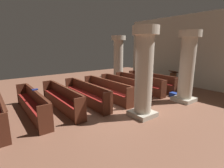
{
  "coord_description": "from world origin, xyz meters",
  "views": [
    {
      "loc": [
        5.66,
        -4.52,
        2.59
      ],
      "look_at": [
        -0.73,
        0.38,
        0.75
      ],
      "focal_mm": 27.06,
      "sensor_mm": 36.0,
      "label": 1
    }
  ],
  "objects_px": {
    "pew_row_2": "(123,86)",
    "hymn_book": "(35,90)",
    "pew_row_4": "(86,93)",
    "pillar_far_side": "(118,59)",
    "pew_row_6": "(32,103)",
    "kneeler_box_blue": "(174,95)",
    "pew_row_0": "(151,81)",
    "pillar_aisle_rear": "(144,71)",
    "pew_row_5": "(62,97)",
    "pillar_aisle_side": "(187,66)",
    "lectern": "(173,80)",
    "pew_row_1": "(138,83)",
    "pew_row_3": "(106,89)"
  },
  "relations": [
    {
      "from": "pillar_aisle_side",
      "to": "hymn_book",
      "type": "relative_size",
      "value": 15.33
    },
    {
      "from": "lectern",
      "to": "kneeler_box_blue",
      "type": "relative_size",
      "value": 2.87
    },
    {
      "from": "pew_row_0",
      "to": "pew_row_5",
      "type": "bearing_deg",
      "value": -90.0
    },
    {
      "from": "pew_row_4",
      "to": "pillar_far_side",
      "type": "distance_m",
      "value": 4.88
    },
    {
      "from": "pew_row_6",
      "to": "kneeler_box_blue",
      "type": "distance_m",
      "value": 6.66
    },
    {
      "from": "pillar_aisle_side",
      "to": "pillar_far_side",
      "type": "relative_size",
      "value": 1.0
    },
    {
      "from": "pew_row_6",
      "to": "kneeler_box_blue",
      "type": "bearing_deg",
      "value": 73.39
    },
    {
      "from": "pew_row_3",
      "to": "pew_row_5",
      "type": "distance_m",
      "value": 2.28
    },
    {
      "from": "pillar_aisle_side",
      "to": "kneeler_box_blue",
      "type": "bearing_deg",
      "value": 160.45
    },
    {
      "from": "lectern",
      "to": "pew_row_0",
      "type": "bearing_deg",
      "value": -118.88
    },
    {
      "from": "pew_row_0",
      "to": "pillar_far_side",
      "type": "distance_m",
      "value": 2.85
    },
    {
      "from": "pew_row_0",
      "to": "pew_row_6",
      "type": "distance_m",
      "value": 6.83
    },
    {
      "from": "pew_row_1",
      "to": "pew_row_3",
      "type": "relative_size",
      "value": 1.0
    },
    {
      "from": "pillar_far_side",
      "to": "hymn_book",
      "type": "distance_m",
      "value": 6.55
    },
    {
      "from": "lectern",
      "to": "hymn_book",
      "type": "bearing_deg",
      "value": -96.45
    },
    {
      "from": "pew_row_6",
      "to": "pew_row_1",
      "type": "bearing_deg",
      "value": 90.0
    },
    {
      "from": "pew_row_1",
      "to": "pew_row_2",
      "type": "xyz_separation_m",
      "value": [
        0.0,
        -1.14,
        0.0
      ]
    },
    {
      "from": "pew_row_2",
      "to": "lectern",
      "type": "distance_m",
      "value": 3.57
    },
    {
      "from": "pew_row_5",
      "to": "pillar_aisle_side",
      "type": "bearing_deg",
      "value": 62.68
    },
    {
      "from": "pew_row_4",
      "to": "pew_row_1",
      "type": "bearing_deg",
      "value": 90.0
    },
    {
      "from": "pew_row_4",
      "to": "pillar_far_side",
      "type": "xyz_separation_m",
      "value": [
        -2.53,
        4.0,
        1.2
      ]
    },
    {
      "from": "pew_row_1",
      "to": "pillar_aisle_rear",
      "type": "xyz_separation_m",
      "value": [
        2.58,
        -2.46,
        1.2
      ]
    },
    {
      "from": "pew_row_6",
      "to": "pillar_aisle_rear",
      "type": "bearing_deg",
      "value": 51.47
    },
    {
      "from": "pew_row_3",
      "to": "pew_row_6",
      "type": "height_order",
      "value": "same"
    },
    {
      "from": "pillar_far_side",
      "to": "kneeler_box_blue",
      "type": "xyz_separation_m",
      "value": [
        4.43,
        0.09,
        -1.59
      ]
    },
    {
      "from": "pillar_far_side",
      "to": "pillar_aisle_side",
      "type": "bearing_deg",
      "value": -1.67
    },
    {
      "from": "pew_row_0",
      "to": "pillar_aisle_rear",
      "type": "height_order",
      "value": "pillar_aisle_rear"
    },
    {
      "from": "pew_row_6",
      "to": "pew_row_5",
      "type": "bearing_deg",
      "value": 90.0
    },
    {
      "from": "lectern",
      "to": "pillar_far_side",
      "type": "bearing_deg",
      "value": -150.83
    },
    {
      "from": "pew_row_3",
      "to": "hymn_book",
      "type": "height_order",
      "value": "hymn_book"
    },
    {
      "from": "pew_row_2",
      "to": "pillar_aisle_side",
      "type": "xyz_separation_m",
      "value": [
        2.58,
        1.57,
        1.2
      ]
    },
    {
      "from": "pillar_aisle_rear",
      "to": "hymn_book",
      "type": "distance_m",
      "value": 4.2
    },
    {
      "from": "kneeler_box_blue",
      "to": "pillar_aisle_side",
      "type": "bearing_deg",
      "value": -19.55
    },
    {
      "from": "pillar_far_side",
      "to": "pew_row_3",
      "type": "bearing_deg",
      "value": -48.52
    },
    {
      "from": "pew_row_2",
      "to": "hymn_book",
      "type": "bearing_deg",
      "value": -92.78
    },
    {
      "from": "pew_row_5",
      "to": "hymn_book",
      "type": "distance_m",
      "value": 1.07
    },
    {
      "from": "pew_row_0",
      "to": "pew_row_6",
      "type": "bearing_deg",
      "value": -90.0
    },
    {
      "from": "pew_row_4",
      "to": "pillar_aisle_side",
      "type": "relative_size",
      "value": 1.08
    },
    {
      "from": "pillar_aisle_side",
      "to": "pew_row_3",
      "type": "bearing_deg",
      "value": -133.56
    },
    {
      "from": "pew_row_3",
      "to": "pew_row_4",
      "type": "bearing_deg",
      "value": -90.0
    },
    {
      "from": "pew_row_4",
      "to": "pew_row_2",
      "type": "bearing_deg",
      "value": 90.0
    },
    {
      "from": "pew_row_6",
      "to": "kneeler_box_blue",
      "type": "xyz_separation_m",
      "value": [
        1.9,
        6.37,
        -0.38
      ]
    },
    {
      "from": "pew_row_2",
      "to": "hymn_book",
      "type": "height_order",
      "value": "hymn_book"
    },
    {
      "from": "pew_row_1",
      "to": "pillar_aisle_side",
      "type": "relative_size",
      "value": 1.08
    },
    {
      "from": "pew_row_5",
      "to": "pew_row_6",
      "type": "distance_m",
      "value": 1.14
    },
    {
      "from": "pew_row_1",
      "to": "kneeler_box_blue",
      "type": "relative_size",
      "value": 9.31
    },
    {
      "from": "hymn_book",
      "to": "pew_row_0",
      "type": "bearing_deg",
      "value": 88.17
    },
    {
      "from": "pew_row_0",
      "to": "pillar_far_side",
      "type": "relative_size",
      "value": 1.08
    },
    {
      "from": "pew_row_5",
      "to": "hymn_book",
      "type": "height_order",
      "value": "hymn_book"
    },
    {
      "from": "pillar_far_side",
      "to": "hymn_book",
      "type": "relative_size",
      "value": 15.33
    }
  ]
}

